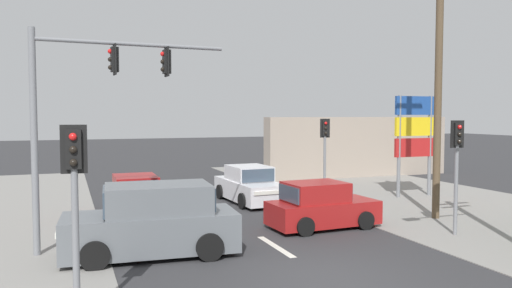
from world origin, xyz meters
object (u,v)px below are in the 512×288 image
at_px(hatchback_oncoming_mid, 135,197).
at_px(utility_pole_midground_right, 438,75).
at_px(pedestal_signal_right_kerb, 457,158).
at_px(hatchback_receding_far, 321,207).
at_px(sedan_kerbside_parked, 249,186).
at_px(pedestal_signal_far_median, 325,144).
at_px(suv_oncoming_near, 153,222).
at_px(shopping_plaza_sign, 415,131).
at_px(pedestal_signal_left_kerb, 75,191).
at_px(traffic_signal_mast, 86,99).

bearing_deg(hatchback_oncoming_mid, utility_pole_midground_right, -23.17).
xyz_separation_m(pedestal_signal_right_kerb, hatchback_receding_far, (-3.40, 2.40, -1.71)).
bearing_deg(sedan_kerbside_parked, hatchback_receding_far, -84.27).
relative_size(utility_pole_midground_right, pedestal_signal_far_median, 2.75).
relative_size(suv_oncoming_near, hatchback_oncoming_mid, 1.28).
bearing_deg(hatchback_oncoming_mid, shopping_plaza_sign, -0.09).
xyz_separation_m(pedestal_signal_left_kerb, suv_oncoming_near, (1.98, 4.09, -1.53)).
bearing_deg(shopping_plaza_sign, pedestal_signal_left_kerb, -147.08).
bearing_deg(utility_pole_midground_right, sedan_kerbside_parked, 132.59).
relative_size(traffic_signal_mast, pedestal_signal_left_kerb, 1.69).
distance_m(pedestal_signal_left_kerb, suv_oncoming_near, 4.79).
xyz_separation_m(traffic_signal_mast, pedestal_signal_far_median, (10.26, 5.34, -1.73)).
relative_size(pedestal_signal_left_kerb, sedan_kerbside_parked, 0.82).
xyz_separation_m(pedestal_signal_right_kerb, sedan_kerbside_parked, (-3.94, 7.78, -1.71)).
distance_m(hatchback_receding_far, sedan_kerbside_parked, 5.41).
bearing_deg(sedan_kerbside_parked, pedestal_signal_left_kerb, -123.53).
relative_size(shopping_plaza_sign, hatchback_oncoming_mid, 1.26).
bearing_deg(shopping_plaza_sign, traffic_signal_mast, -163.34).
relative_size(pedestal_signal_right_kerb, suv_oncoming_near, 0.76).
bearing_deg(pedestal_signal_left_kerb, sedan_kerbside_parked, 56.47).
xyz_separation_m(utility_pole_midground_right, pedestal_signal_far_median, (-1.59, 5.35, -2.71)).
bearing_deg(pedestal_signal_far_median, pedestal_signal_left_kerb, -135.22).
bearing_deg(utility_pole_midground_right, hatchback_receding_far, 177.93).
distance_m(traffic_signal_mast, hatchback_receding_far, 8.06).
height_order(pedestal_signal_left_kerb, sedan_kerbside_parked, pedestal_signal_left_kerb).
distance_m(traffic_signal_mast, pedestal_signal_left_kerb, 5.52).
distance_m(pedestal_signal_far_median, hatchback_oncoming_mid, 8.69).
relative_size(pedestal_signal_left_kerb, pedestal_signal_far_median, 1.00).
height_order(pedestal_signal_far_median, sedan_kerbside_parked, pedestal_signal_far_median).
xyz_separation_m(pedestal_signal_left_kerb, hatchback_oncoming_mid, (2.19, 9.51, -1.71)).
height_order(pedestal_signal_left_kerb, shopping_plaza_sign, shopping_plaza_sign).
height_order(utility_pole_midground_right, pedestal_signal_right_kerb, utility_pole_midground_right).
bearing_deg(shopping_plaza_sign, hatchback_receding_far, -149.53).
relative_size(pedestal_signal_right_kerb, pedestal_signal_far_median, 1.00).
bearing_deg(hatchback_oncoming_mid, sedan_kerbside_parked, 14.21).
distance_m(shopping_plaza_sign, hatchback_receding_far, 8.43).
xyz_separation_m(utility_pole_midground_right, hatchback_receding_far, (-4.56, 0.17, -4.43)).
bearing_deg(suv_oncoming_near, hatchback_oncoming_mid, 87.75).
height_order(suv_oncoming_near, sedan_kerbside_parked, suv_oncoming_near).
bearing_deg(pedestal_signal_right_kerb, suv_oncoming_near, 173.07).
bearing_deg(hatchback_receding_far, pedestal_signal_left_kerb, -144.97).
xyz_separation_m(pedestal_signal_left_kerb, shopping_plaza_sign, (14.67, 9.49, 0.57)).
bearing_deg(pedestal_signal_right_kerb, pedestal_signal_left_kerb, -164.92).
relative_size(shopping_plaza_sign, sedan_kerbside_parked, 1.06).
relative_size(utility_pole_midground_right, pedestal_signal_right_kerb, 2.75).
xyz_separation_m(pedestal_signal_right_kerb, suv_oncoming_near, (-9.10, 1.11, -1.53)).
height_order(traffic_signal_mast, shopping_plaza_sign, traffic_signal_mast).
bearing_deg(utility_pole_midground_right, hatchback_oncoming_mid, 156.83).
distance_m(traffic_signal_mast, pedestal_signal_far_median, 11.70).
xyz_separation_m(pedestal_signal_right_kerb, shopping_plaza_sign, (3.59, 6.51, 0.57)).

